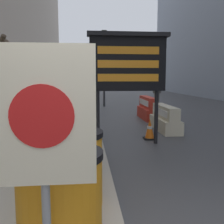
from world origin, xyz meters
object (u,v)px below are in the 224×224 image
Objects in this scene: jersey_barrier_cream at (165,119)px; barrel_drum_middle at (71,168)px; warning_sign at (43,131)px; jersey_barrier_red_striped at (148,109)px; barrel_drum_back at (72,149)px; traffic_cone_near at (150,129)px; message_board at (128,64)px; barrel_drum_foreground at (60,201)px; traffic_light_near_curb at (104,52)px; pedestrian_worker at (157,90)px.

barrel_drum_middle is at bearing -118.49° from jersey_barrier_cream.
warning_sign reaches higher than jersey_barrier_red_striped.
barrel_drum_back is 1.60× the size of traffic_cone_near.
barrel_drum_foreground is at bearing -106.86° from message_board.
warning_sign is 0.94× the size of jersey_barrier_red_striped.
message_board is at bearing -132.17° from jersey_barrier_cream.
barrel_drum_middle is at bearing -95.91° from traffic_light_near_curb.
message_board is (1.29, 2.54, 1.46)m from barrel_drum_back.
warning_sign is (-0.09, -1.44, 0.77)m from barrel_drum_middle.
message_board is 4.70m from jersey_barrier_red_striped.
barrel_drum_middle is at bearing -110.15° from jersey_barrier_red_striped.
traffic_cone_near is 7.99m from pedestrian_worker.
traffic_light_near_curb reaches higher than traffic_cone_near.
traffic_cone_near is 0.13× the size of traffic_light_near_curb.
jersey_barrier_cream is at bearing -78.34° from traffic_light_near_curb.
barrel_drum_foreground is 0.88m from barrel_drum_middle.
pedestrian_worker is at bearing 70.85° from barrel_drum_foreground.
warning_sign reaches higher than pedestrian_worker.
barrel_drum_back is 11.49m from pedestrian_worker.
barrel_drum_middle reaches higher than jersey_barrier_red_striped.
traffic_light_near_curb is (1.37, 13.77, 1.80)m from warning_sign.
jersey_barrier_red_striped is at bearing 67.11° from barrel_drum_back.
traffic_light_near_curb is (-1.49, 4.78, 2.77)m from jersey_barrier_red_striped.
jersey_barrier_red_striped is 3.73m from traffic_cone_near.
barrel_drum_foreground is 1.60× the size of traffic_cone_near.
jersey_barrier_red_striped is 1.10× the size of pedestrian_worker.
barrel_drum_back is 0.49× the size of jersey_barrier_red_striped.
traffic_cone_near is at bearing 56.48° from barrel_drum_back.
pedestrian_worker reaches higher than traffic_cone_near.
message_board is 0.64× the size of traffic_light_near_curb.
barrel_drum_middle is at bearing -110.00° from message_board.
traffic_cone_near is 0.34× the size of pedestrian_worker.
jersey_barrier_red_striped is (2.77, 7.55, -0.20)m from barrel_drum_middle.
barrel_drum_back is at bearing -123.68° from jersey_barrier_cream.
barrel_drum_middle is at bearing 86.25° from barrel_drum_foreground.
traffic_light_near_curb is (-0.68, 8.42, 2.89)m from traffic_cone_near.
barrel_drum_back is at bearing 92.97° from barrel_drum_middle.
traffic_light_near_curb is 2.55× the size of pedestrian_worker.
jersey_barrier_cream is (2.86, 6.54, -1.01)m from warning_sign.
barrel_drum_back is (0.01, 1.76, 0.00)m from barrel_drum_foreground.
warning_sign is at bearing -111.02° from traffic_cone_near.
barrel_drum_back is 11.81m from traffic_light_near_curb.
pedestrian_worker is (2.97, -0.80, -2.15)m from traffic_light_near_curb.
barrel_drum_foreground is at bearing -115.30° from jersey_barrier_cream.
traffic_cone_near is (2.02, 4.79, -0.32)m from barrel_drum_foreground.
message_board is (1.24, 3.42, 1.46)m from barrel_drum_middle.
barrel_drum_middle reaches higher than jersey_barrier_cream.
message_board reaches higher than traffic_cone_near.
pedestrian_worker is at bearing 71.48° from warning_sign.
barrel_drum_middle is 1.00× the size of barrel_drum_back.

